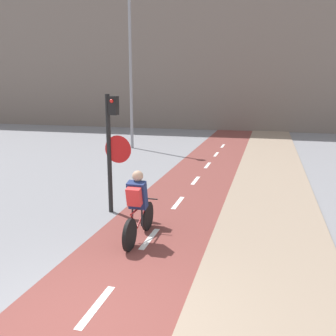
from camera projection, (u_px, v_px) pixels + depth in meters
name	position (u px, v px, depth m)	size (l,w,h in m)	color
ground_plane	(79.00, 329.00, 4.86)	(120.00, 120.00, 0.00)	gray
bike_lane	(80.00, 328.00, 4.87)	(2.43, 60.00, 0.02)	brown
building_row_background	(241.00, 45.00, 27.30)	(60.00, 5.20, 11.98)	slate
traffic_light_pole	(112.00, 140.00, 8.99)	(0.67, 0.25, 2.91)	black
street_lamp_far	(130.00, 56.00, 18.05)	(0.36, 0.36, 7.47)	gray
cyclist_near	(138.00, 208.00, 7.50)	(0.46, 1.74, 1.47)	black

